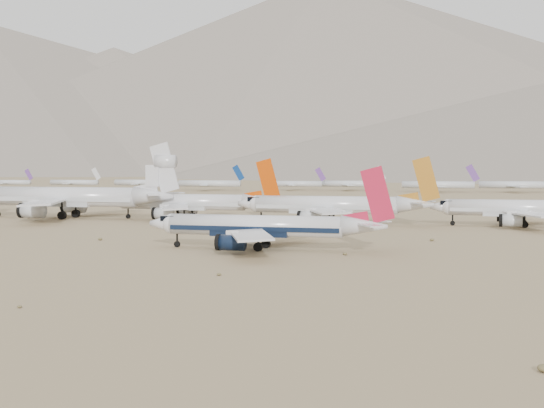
% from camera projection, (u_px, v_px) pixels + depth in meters
% --- Properties ---
extents(ground, '(7000.00, 7000.00, 0.00)m').
position_uv_depth(ground, '(213.00, 252.00, 139.50)').
color(ground, olive).
rests_on(ground, ground).
extents(main_airliner, '(45.24, 44.19, 15.96)m').
position_uv_depth(main_airliner, '(265.00, 227.00, 143.08)').
color(main_airliner, silver).
rests_on(main_airliner, ground).
extents(row2_navy_widebody, '(47.29, 46.24, 16.82)m').
position_uv_depth(row2_navy_widebody, '(527.00, 209.00, 195.45)').
color(row2_navy_widebody, silver).
rests_on(row2_navy_widebody, ground).
extents(row2_gold_tail, '(51.61, 50.47, 18.37)m').
position_uv_depth(row2_gold_tail, '(334.00, 206.00, 202.62)').
color(row2_gold_tail, silver).
rests_on(row2_gold_tail, ground).
extents(row2_orange_tail, '(50.24, 49.14, 17.92)m').
position_uv_depth(row2_orange_tail, '(190.00, 203.00, 220.37)').
color(row2_orange_tail, silver).
rests_on(row2_orange_tail, ground).
extents(row2_white_trijet, '(64.05, 62.60, 22.70)m').
position_uv_depth(row2_white_trijet, '(74.00, 197.00, 225.49)').
color(row2_white_trijet, silver).
rests_on(row2_white_trijet, ground).
extents(distant_storage_row, '(517.20, 57.99, 14.21)m').
position_uv_depth(distant_storage_row, '(368.00, 184.00, 453.09)').
color(distant_storage_row, silver).
rests_on(distant_storage_row, ground).
extents(mountain_range, '(7354.00, 3024.00, 470.00)m').
position_uv_depth(mountain_range, '(485.00, 87.00, 1702.42)').
color(mountain_range, slate).
rests_on(mountain_range, ground).
extents(desert_scrub, '(261.14, 121.67, 0.63)m').
position_uv_depth(desert_scrub, '(157.00, 275.00, 109.19)').
color(desert_scrub, brown).
rests_on(desert_scrub, ground).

